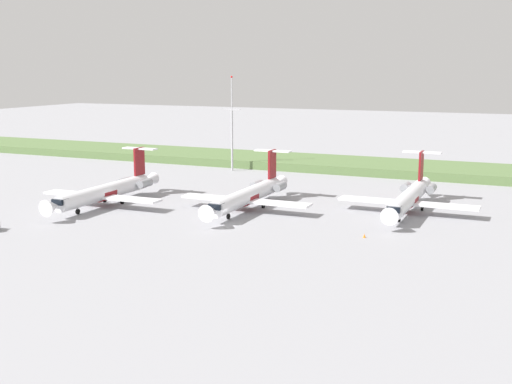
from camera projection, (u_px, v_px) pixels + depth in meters
name	position (u px, v px, depth m)	size (l,w,h in m)	color
ground_plane	(291.00, 192.00, 126.90)	(500.00, 500.00, 0.00)	#939399
grass_berm	(340.00, 164.00, 156.63)	(320.00, 20.00, 1.94)	#597542
regional_jet_nearest	(107.00, 191.00, 114.34)	(22.81, 31.00, 9.00)	white
regional_jet_second	(249.00, 195.00, 110.85)	(22.81, 31.00, 9.00)	white
regional_jet_third	(409.00, 197.00, 108.89)	(22.81, 31.00, 9.00)	white
antenna_mast	(232.00, 132.00, 151.97)	(4.40, 0.50, 21.94)	#B2B2B7
safety_cone_front_marker	(364.00, 236.00, 92.69)	(0.44, 0.44, 0.55)	orange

